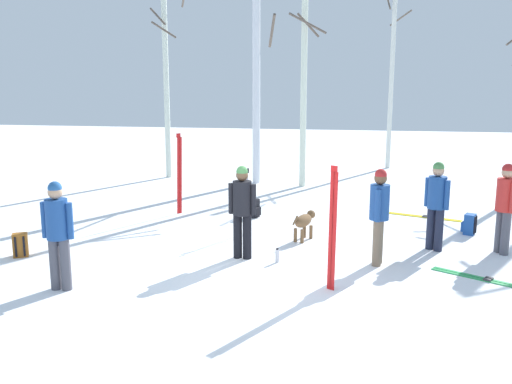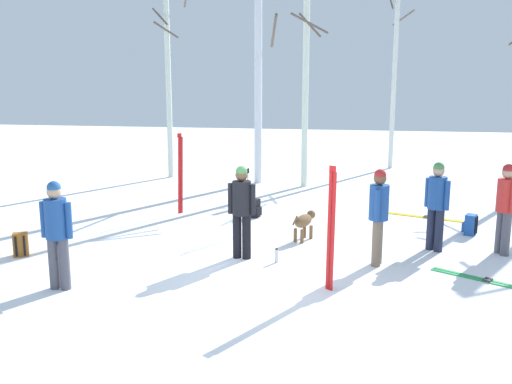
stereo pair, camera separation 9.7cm
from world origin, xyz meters
TOP-DOWN VIEW (x-y plane):
  - ground_plane at (0.00, 0.00)m, footprint 60.00×60.00m
  - person_0 at (4.36, 2.54)m, footprint 0.34×0.49m
  - person_1 at (-0.39, 1.36)m, footprint 0.52×0.34m
  - person_2 at (-2.84, -0.70)m, footprint 0.52×0.34m
  - person_3 at (3.14, 2.54)m, footprint 0.42×0.37m
  - person_4 at (2.04, 1.45)m, footprint 0.34×0.51m
  - dog at (0.61, 2.78)m, footprint 0.43×0.85m
  - ski_pair_planted_0 at (1.30, 0.05)m, footprint 0.13×0.09m
  - ski_pair_planted_1 at (-2.64, 4.60)m, footprint 0.12×0.16m
  - ski_pair_lying_0 at (3.23, 5.26)m, footprint 1.72×0.75m
  - ski_pair_lying_1 at (3.76, 0.94)m, footprint 1.62×1.04m
  - ski_poles_0 at (-0.63, 3.05)m, footprint 0.07×0.23m
  - backpack_0 at (-4.46, 0.71)m, footprint 0.32×0.34m
  - backpack_1 at (4.01, 3.85)m, footprint 0.34×0.32m
  - backpack_2 at (-0.78, 4.51)m, footprint 0.34×0.32m
  - water_bottle_0 at (0.28, 1.22)m, footprint 0.07×0.07m
  - birch_tree_0 at (-4.69, 9.65)m, footprint 1.36×1.43m
  - birch_tree_1 at (-1.59, 9.13)m, footprint 1.38×1.36m
  - birch_tree_2 at (-0.05, 8.78)m, footprint 1.32×1.34m
  - birch_tree_3 at (2.74, 13.13)m, footprint 1.05×1.30m

SIDE VIEW (x-z plane):
  - ground_plane at x=0.00m, z-range 0.00..0.00m
  - ski_pair_lying_1 at x=3.76m, z-range -0.01..0.03m
  - ski_pair_lying_0 at x=3.23m, z-range -0.01..0.03m
  - water_bottle_0 at x=0.28m, z-range -0.01..0.26m
  - backpack_0 at x=-4.46m, z-range -0.01..0.43m
  - backpack_1 at x=4.01m, z-range -0.01..0.43m
  - backpack_2 at x=-0.78m, z-range -0.01..0.43m
  - dog at x=0.61m, z-range 0.10..0.67m
  - ski_poles_0 at x=-0.63m, z-range 0.05..1.45m
  - ski_pair_planted_0 at x=1.30m, z-range -0.01..1.95m
  - person_0 at x=4.36m, z-range 0.12..1.84m
  - person_1 at x=-0.39m, z-range 0.12..1.84m
  - person_2 at x=-2.84m, z-range 0.12..1.84m
  - person_3 at x=3.14m, z-range 0.12..1.84m
  - person_4 at x=2.04m, z-range 0.12..1.84m
  - ski_pair_planted_1 at x=-2.64m, z-range -0.01..1.97m
  - birch_tree_3 at x=2.74m, z-range -0.01..7.14m
  - birch_tree_2 at x=-0.05m, z-range 0.02..7.52m
  - birch_tree_0 at x=-4.69m, z-range 0.08..7.61m
  - birch_tree_1 at x=-1.59m, z-range 0.18..7.96m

